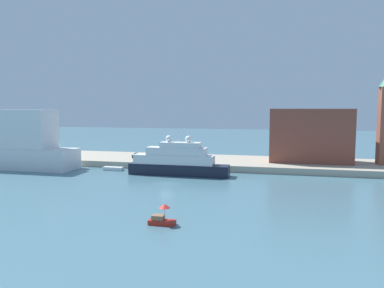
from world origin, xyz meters
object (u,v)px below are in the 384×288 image
at_px(large_yacht, 177,162).
at_px(parked_car, 140,156).
at_px(harbor_building, 310,135).
at_px(person_figure, 152,157).
at_px(mooring_bollard, 184,162).
at_px(small_motorboat, 162,218).
at_px(work_barge, 113,169).

distance_m(large_yacht, parked_car, 20.21).
bearing_deg(harbor_building, person_figure, -171.34).
bearing_deg(mooring_bollard, small_motorboat, -79.18).
bearing_deg(large_yacht, small_motorboat, -77.50).
xyz_separation_m(small_motorboat, person_figure, (-18.23, 47.09, 1.47)).
height_order(large_yacht, small_motorboat, large_yacht).
bearing_deg(small_motorboat, mooring_bollard, 100.82).
distance_m(harbor_building, parked_car, 45.63).
relative_size(work_barge, person_figure, 2.91).
bearing_deg(work_barge, mooring_bollard, 16.32).
xyz_separation_m(harbor_building, parked_car, (-45.03, -3.99, -6.20)).
height_order(person_figure, mooring_bollard, person_figure).
distance_m(large_yacht, work_barge, 17.63).
relative_size(large_yacht, harbor_building, 1.15).
relative_size(small_motorboat, work_barge, 0.70).
xyz_separation_m(harbor_building, person_figure, (-40.86, -6.22, -6.03)).
bearing_deg(large_yacht, harbor_building, 30.54).
height_order(parked_car, mooring_bollard, parked_car).
distance_m(parked_car, mooring_bollard, 15.65).
relative_size(large_yacht, parked_car, 5.23).
bearing_deg(parked_car, small_motorboat, -65.57).
height_order(large_yacht, parked_car, large_yacht).
height_order(work_barge, parked_car, parked_car).
relative_size(parked_car, mooring_bollard, 5.47).
height_order(small_motorboat, person_figure, person_figure).
bearing_deg(person_figure, mooring_bollard, -23.06).
xyz_separation_m(work_barge, harbor_building, (47.70, 15.45, 8.01)).
bearing_deg(small_motorboat, person_figure, 111.17).
xyz_separation_m(large_yacht, small_motorboat, (7.84, -35.34, -2.18)).
relative_size(small_motorboat, harbor_building, 0.18).
distance_m(small_motorboat, work_barge, 45.41).
bearing_deg(work_barge, harbor_building, 17.95).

